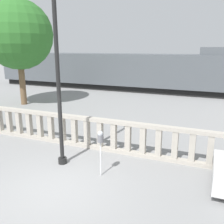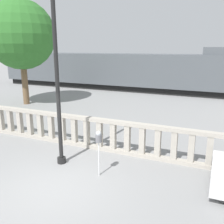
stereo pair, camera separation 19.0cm
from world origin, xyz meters
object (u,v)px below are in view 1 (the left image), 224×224
tree_left (18,35)px  parking_meter (100,139)px  train_near (109,70)px  lamppost (56,45)px

tree_left → parking_meter: bearing=-37.5°
parking_meter → train_near: train_near is taller
lamppost → tree_left: (-7.64, 6.81, 0.69)m
lamppost → train_near: 16.22m
parking_meter → tree_left: 12.14m
lamppost → train_near: lamppost is taller
parking_meter → tree_left: size_ratio=0.21×
train_near → lamppost: bearing=-72.9°
train_near → tree_left: size_ratio=3.24×
parking_meter → tree_left: (-9.23, 7.07, 3.48)m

